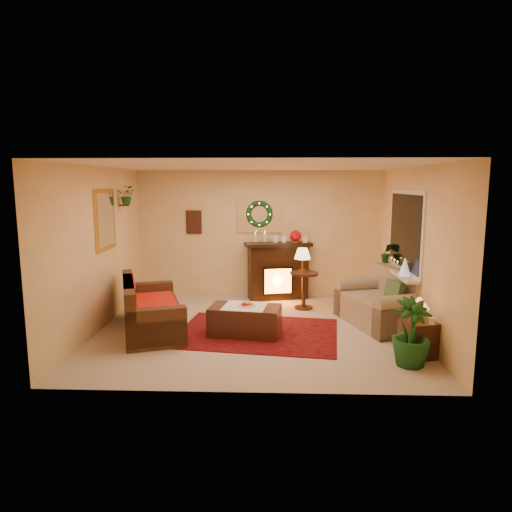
{
  "coord_description": "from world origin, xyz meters",
  "views": [
    {
      "loc": [
        0.27,
        -7.09,
        2.33
      ],
      "look_at": [
        0.0,
        0.35,
        1.15
      ],
      "focal_mm": 32.0,
      "sensor_mm": 36.0,
      "label": 1
    }
  ],
  "objects_px": {
    "sofa": "(152,304)",
    "loveseat": "(380,300)",
    "fireplace": "(278,272)",
    "end_table_square": "(418,337)",
    "side_table_round": "(304,292)",
    "coffee_table": "(245,322)"
  },
  "relations": [
    {
      "from": "fireplace",
      "to": "side_table_round",
      "type": "height_order",
      "value": "fireplace"
    },
    {
      "from": "sofa",
      "to": "loveseat",
      "type": "bearing_deg",
      "value": -12.23
    },
    {
      "from": "sofa",
      "to": "side_table_round",
      "type": "bearing_deg",
      "value": 10.06
    },
    {
      "from": "loveseat",
      "to": "side_table_round",
      "type": "relative_size",
      "value": 2.27
    },
    {
      "from": "coffee_table",
      "to": "end_table_square",
      "type": "bearing_deg",
      "value": -10.31
    },
    {
      "from": "end_table_square",
      "to": "side_table_round",
      "type": "bearing_deg",
      "value": 120.41
    },
    {
      "from": "fireplace",
      "to": "end_table_square",
      "type": "height_order",
      "value": "fireplace"
    },
    {
      "from": "side_table_round",
      "to": "fireplace",
      "type": "bearing_deg",
      "value": 123.14
    },
    {
      "from": "side_table_round",
      "to": "coffee_table",
      "type": "height_order",
      "value": "side_table_round"
    },
    {
      "from": "fireplace",
      "to": "loveseat",
      "type": "distance_m",
      "value": 2.39
    },
    {
      "from": "loveseat",
      "to": "coffee_table",
      "type": "xyz_separation_m",
      "value": [
        -2.21,
        -0.6,
        -0.21
      ]
    },
    {
      "from": "side_table_round",
      "to": "end_table_square",
      "type": "relative_size",
      "value": 1.4
    },
    {
      "from": "sofa",
      "to": "loveseat",
      "type": "distance_m",
      "value": 3.74
    },
    {
      "from": "loveseat",
      "to": "coffee_table",
      "type": "bearing_deg",
      "value": 176.99
    },
    {
      "from": "end_table_square",
      "to": "coffee_table",
      "type": "relative_size",
      "value": 0.46
    },
    {
      "from": "loveseat",
      "to": "end_table_square",
      "type": "distance_m",
      "value": 1.44
    },
    {
      "from": "side_table_round",
      "to": "coffee_table",
      "type": "xyz_separation_m",
      "value": [
        -1.02,
        -1.56,
        -0.12
      ]
    },
    {
      "from": "fireplace",
      "to": "coffee_table",
      "type": "bearing_deg",
      "value": -116.65
    },
    {
      "from": "sofa",
      "to": "end_table_square",
      "type": "relative_size",
      "value": 3.91
    },
    {
      "from": "sofa",
      "to": "coffee_table",
      "type": "height_order",
      "value": "sofa"
    },
    {
      "from": "fireplace",
      "to": "end_table_square",
      "type": "distance_m",
      "value": 3.65
    },
    {
      "from": "side_table_round",
      "to": "loveseat",
      "type": "bearing_deg",
      "value": -38.83
    }
  ]
}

